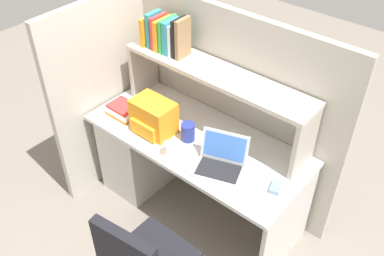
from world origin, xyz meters
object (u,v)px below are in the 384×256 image
at_px(computer_mouse, 276,187).
at_px(paper_cup, 169,149).
at_px(snack_canister, 188,132).
at_px(laptop, 221,161).
at_px(backpack, 153,117).

distance_m(computer_mouse, paper_cup, 0.73).
relative_size(computer_mouse, snack_canister, 0.79).
relative_size(laptop, snack_canister, 2.88).
bearing_deg(paper_cup, laptop, 20.87).
relative_size(laptop, backpack, 1.27).
xyz_separation_m(backpack, computer_mouse, (0.96, 0.07, -0.10)).
bearing_deg(paper_cup, backpack, 155.05).
distance_m(backpack, paper_cup, 0.29).
height_order(backpack, paper_cup, backpack).
distance_m(backpack, computer_mouse, 0.97).
bearing_deg(computer_mouse, paper_cup, 178.52).
xyz_separation_m(paper_cup, snack_canister, (-0.01, 0.20, 0.02)).
height_order(computer_mouse, paper_cup, paper_cup).
bearing_deg(snack_canister, laptop, -12.18).
relative_size(backpack, snack_canister, 2.27).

